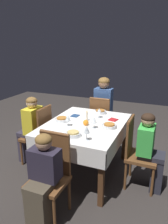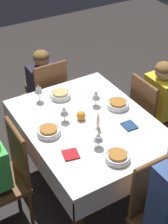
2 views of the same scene
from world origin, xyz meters
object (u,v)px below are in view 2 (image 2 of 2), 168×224
Objects in this scene: chair_west at (158,213)px; napkin_red_folded at (129,126)px; bowl_east at (60,95)px; orange_fruit at (81,115)px; candle_centerpiece at (98,123)px; person_child_yellow at (163,105)px; bowl_north at (49,131)px; person_child_dark at (41,86)px; bowl_west at (117,157)px; chair_north at (8,174)px; wine_glass_east at (38,89)px; dining_table at (88,130)px; wine_glass_north at (64,111)px; chair_south at (149,116)px; chair_east at (48,96)px; wine_glass_west at (98,137)px; napkin_spare_side at (71,154)px; bowl_south at (118,104)px; wine_glass_south at (96,95)px.

napkin_red_folded is (0.63, -0.20, 0.25)m from chair_west.
orange_fruit is at bearing 179.24° from bowl_east.
candle_centerpiece reaches higher than napkin_red_folded.
person_child_yellow is 1.23m from bowl_north.
person_child_dark is 1.52m from bowl_west.
bowl_east is at bearing 5.18° from candle_centerpiece.
person_child_dark is (0.99, -0.75, 0.04)m from chair_north.
wine_glass_east reaches higher than bowl_east.
chair_west is 4.88× the size of bowl_north.
chair_west is 1.00m from bowl_north.
wine_glass_north is at bearing 57.58° from dining_table.
chair_east is at bearing 40.25° from chair_south.
wine_glass_west is 0.37m from orange_fruit.
wine_glass_north is 0.29m from candle_centerpiece.
chair_east is 4.88× the size of bowl_north.
chair_east is at bearing -2.17° from dining_table.
bowl_west is at bearing 124.69° from chair_south.
dining_table is at bearing 93.55° from chair_west.
chair_north is 4.91× the size of bowl_east.
person_child_yellow is at bearing -74.94° from napkin_spare_side.
candle_centerpiece reaches higher than bowl_north.
wine_glass_east is at bearing 51.79° from bowl_south.
candle_centerpiece is (-0.16, 0.31, 0.03)m from bowl_south.
chair_west is at bearing -147.81° from napkin_spare_side.
wine_glass_east is at bearing 33.87° from napkin_red_folded.
bowl_north is (-0.02, 0.67, 0.00)m from bowl_south.
wine_glass_east is (0.43, 1.09, 0.30)m from person_child_yellow.
wine_glass_east reaches higher than wine_glass_north.
bowl_north is at bearing 91.09° from person_child_yellow.
wine_glass_north is at bearing 52.09° from napkin_red_folded.
bowl_east is at bearing -0.76° from orange_fruit.
wine_glass_west is at bearing 62.75° from chair_north.
chair_east is 0.95m from bowl_north.
wine_glass_north is (0.06, 0.49, 0.07)m from bowl_south.
candle_centerpiece reaches higher than bowl_east.
wine_glass_west is (-1.15, 0.13, 0.35)m from chair_east.
bowl_north reaches higher than napkin_red_folded.
chair_west reaches higher than candle_centerpiece.
chair_west is (-0.85, -0.05, -0.16)m from dining_table.
chair_north is 1.08m from bowl_south.
wine_glass_south is 0.54m from bowl_north.
chair_east is at bearing -6.40° from wine_glass_west.
candle_centerpiece is (-0.22, -0.18, -0.05)m from wine_glass_north.
napkin_red_folded is at bearing 164.20° from bowl_south.
wine_glass_west is 0.78m from wine_glass_east.
chair_west reaches higher than bowl_west.
bowl_east is at bearing -37.67° from bowl_north.
wine_glass_north is (0.40, 0.07, 0.01)m from wine_glass_west.
person_child_yellow is 1.07m from wine_glass_north.
person_child_yellow is 1.06m from wine_glass_west.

